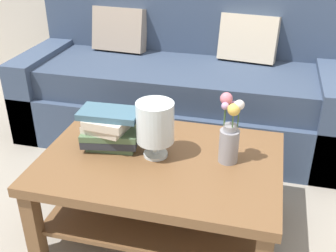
# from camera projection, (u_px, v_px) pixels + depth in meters

# --- Properties ---
(ground_plane) EXTENTS (10.00, 10.00, 0.00)m
(ground_plane) POSITION_uv_depth(u_px,v_px,m) (171.00, 191.00, 2.51)
(ground_plane) COLOR gray
(couch) EXTENTS (2.27, 0.90, 1.06)m
(couch) POSITION_uv_depth(u_px,v_px,m) (180.00, 86.00, 3.03)
(couch) COLOR #384760
(couch) RESTS_ON ground
(coffee_table) EXTENTS (1.18, 0.82, 0.44)m
(coffee_table) POSITION_uv_depth(u_px,v_px,m) (161.00, 177.00, 2.08)
(coffee_table) COLOR brown
(coffee_table) RESTS_ON ground
(book_stack_main) EXTENTS (0.31, 0.24, 0.21)m
(book_stack_main) POSITION_uv_depth(u_px,v_px,m) (110.00, 129.00, 2.08)
(book_stack_main) COLOR #51704C
(book_stack_main) RESTS_ON coffee_table
(glass_hurricane_vase) EXTENTS (0.18, 0.18, 0.29)m
(glass_hurricane_vase) POSITION_uv_depth(u_px,v_px,m) (155.00, 124.00, 1.96)
(glass_hurricane_vase) COLOR silver
(glass_hurricane_vase) RESTS_ON coffee_table
(flower_pitcher) EXTENTS (0.12, 0.11, 0.35)m
(flower_pitcher) POSITION_uv_depth(u_px,v_px,m) (230.00, 133.00, 1.93)
(flower_pitcher) COLOR gray
(flower_pitcher) RESTS_ON coffee_table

